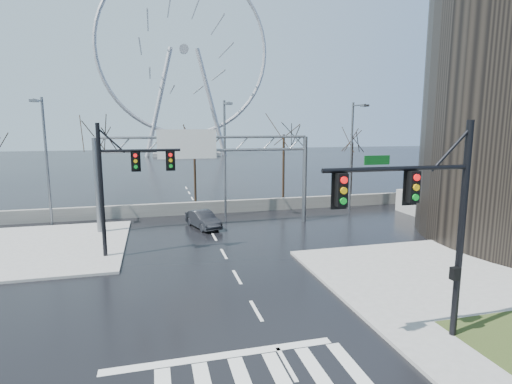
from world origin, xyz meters
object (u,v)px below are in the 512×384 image
object	(u,v)px
car	(203,219)
sign_gantry	(202,161)
signal_mast_far	(121,178)
signal_mast_near	(431,212)
ferris_wheel	(184,56)

from	to	relation	value
car	sign_gantry	bearing A→B (deg)	46.04
signal_mast_far	car	distance (m)	9.04
signal_mast_far	sign_gantry	bearing A→B (deg)	47.53
sign_gantry	car	bearing A→B (deg)	-115.81
signal_mast_near	sign_gantry	size ratio (longest dim) A/B	0.49
signal_mast_near	signal_mast_far	size ratio (longest dim) A/B	1.00
signal_mast_near	ferris_wheel	world-z (taller)	ferris_wheel
signal_mast_near	ferris_wheel	bearing A→B (deg)	90.08
signal_mast_far	ferris_wheel	bearing A→B (deg)	82.80
ferris_wheel	car	size ratio (longest dim) A/B	12.70
sign_gantry	car	xyz separation A→B (m)	(-0.05, -0.11, -4.52)
signal_mast_far	sign_gantry	xyz separation A→B (m)	(5.49, 6.00, 0.35)
signal_mast_near	car	world-z (taller)	signal_mast_near
signal_mast_near	signal_mast_far	distance (m)	17.03
signal_mast_near	sign_gantry	world-z (taller)	signal_mast_near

